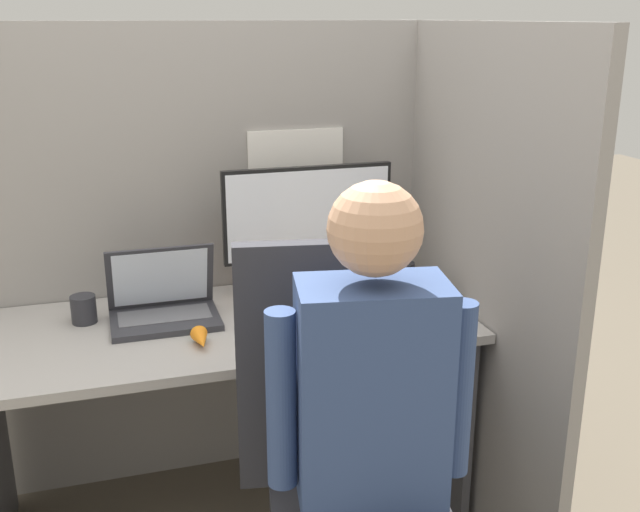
{
  "coord_description": "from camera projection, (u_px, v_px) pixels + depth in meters",
  "views": [
    {
      "loc": [
        -0.36,
        -1.86,
        1.66
      ],
      "look_at": [
        0.26,
        0.17,
        0.98
      ],
      "focal_mm": 42.0,
      "sensor_mm": 36.0,
      "label": 1
    }
  ],
  "objects": [
    {
      "name": "coffee_mug",
      "position": [
        404.0,
        275.0,
        2.68
      ],
      "size": [
        0.08,
        0.08,
        0.09
      ],
      "color": "#232328",
      "rests_on": "desk"
    },
    {
      "name": "pen_cup",
      "position": [
        84.0,
        309.0,
        2.38
      ],
      "size": [
        0.08,
        0.08,
        0.09
      ],
      "color": "#28282D",
      "rests_on": "desk"
    },
    {
      "name": "cubicle_panel_back",
      "position": [
        208.0,
        260.0,
        2.69
      ],
      "size": [
        2.05,
        0.05,
        1.65
      ],
      "color": "gray",
      "rests_on": "ground"
    },
    {
      "name": "cubicle_panel_right",
      "position": [
        464.0,
        277.0,
        2.52
      ],
      "size": [
        0.04,
        1.31,
        1.65
      ],
      "color": "gray",
      "rests_on": "ground"
    },
    {
      "name": "person",
      "position": [
        381.0,
        427.0,
        1.69
      ],
      "size": [
        0.47,
        0.45,
        1.33
      ],
      "color": "black",
      "rests_on": "ground"
    },
    {
      "name": "office_chair",
      "position": [
        345.0,
        473.0,
        1.9
      ],
      "size": [
        0.55,
        0.6,
        1.13
      ],
      "color": "#2D2D33",
      "rests_on": "ground"
    },
    {
      "name": "monitor",
      "position": [
        308.0,
        218.0,
        2.54
      ],
      "size": [
        0.59,
        0.19,
        0.37
      ],
      "color": "black",
      "rests_on": "paper_box"
    },
    {
      "name": "carrot_toy",
      "position": [
        201.0,
        340.0,
        2.2
      ],
      "size": [
        0.05,
        0.12,
        0.05
      ],
      "color": "orange",
      "rests_on": "desk"
    },
    {
      "name": "mouse",
      "position": [
        247.0,
        322.0,
        2.34
      ],
      "size": [
        0.07,
        0.04,
        0.04
      ],
      "color": "black",
      "rests_on": "desk"
    },
    {
      "name": "laptop",
      "position": [
        164.0,
        307.0,
        2.39
      ],
      "size": [
        0.34,
        0.24,
        0.24
      ],
      "color": "#2D2D33",
      "rests_on": "desk"
    },
    {
      "name": "stapler",
      "position": [
        435.0,
        297.0,
        2.53
      ],
      "size": [
        0.04,
        0.14,
        0.05
      ],
      "color": "black",
      "rests_on": "desk"
    },
    {
      "name": "paper_box",
      "position": [
        309.0,
        283.0,
        2.61
      ],
      "size": [
        0.35,
        0.2,
        0.09
      ],
      "color": "orange",
      "rests_on": "desk"
    },
    {
      "name": "desk",
      "position": [
        228.0,
        371.0,
        2.44
      ],
      "size": [
        1.55,
        0.68,
        0.73
      ],
      "color": "#9E9993",
      "rests_on": "ground"
    }
  ]
}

